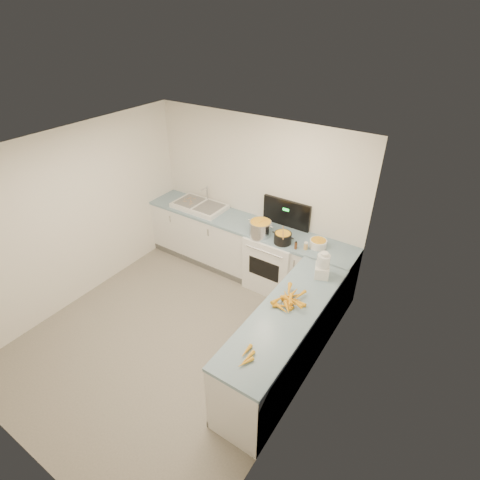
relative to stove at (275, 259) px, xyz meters
The scene contains 19 objects.
floor 1.84m from the stove, 108.07° to the right, with size 3.50×4.00×0.00m, color gray, non-canonical shape.
ceiling 2.69m from the stove, 108.07° to the right, with size 3.50×4.00×0.00m, color white, non-canonical shape.
wall_back 1.00m from the stove, 150.23° to the left, with size 3.50×2.50×0.00m, color white, non-canonical shape.
wall_left 2.96m from the stove, 143.77° to the right, with size 4.00×2.50×0.00m, color white, non-canonical shape.
wall_right 2.21m from the stove, 54.55° to the right, with size 4.00×2.50×0.00m, color white, non-canonical shape.
counter_back 0.55m from the stove, behind, with size 3.50×0.62×0.94m.
counter_right 1.65m from the stove, 56.99° to the right, with size 0.62×2.20×0.94m.
stove is the anchor object (origin of this frame).
sink 1.54m from the stove, behind, with size 0.86×0.52×0.31m.
steel_pot 0.61m from the stove, 139.06° to the right, with size 0.33×0.33×0.24m, color silver.
black_pot 0.59m from the stove, 41.53° to the right, with size 0.25×0.25×0.18m, color black.
wooden_spoon 0.68m from the stove, 41.53° to the right, with size 0.01×0.01×0.35m, color #AD7A47.
mixing_bowl 0.83m from the stove, ahead, with size 0.24×0.24×0.11m, color white.
extract_bottle 0.69m from the stove, 26.38° to the right, with size 0.04×0.04×0.10m, color #593319.
spice_jar 0.75m from the stove, 14.70° to the right, with size 0.06×0.06×0.10m, color #E5B266.
food_processor 1.27m from the stove, 31.00° to the right, with size 0.23×0.25×0.34m.
carrot_pile 1.58m from the stove, 55.71° to the right, with size 0.35×0.45×0.09m.
peeled_carrots 2.38m from the stove, 67.99° to the right, with size 0.14×0.29×0.04m.
peelings 1.75m from the stove, behind, with size 0.23×0.24×0.01m.
Camera 1 is at (2.70, -2.51, 3.80)m, focal length 28.00 mm.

